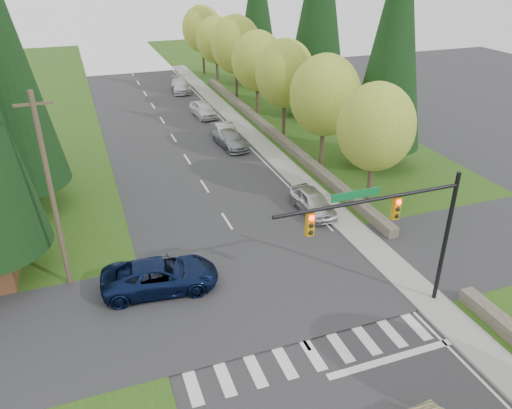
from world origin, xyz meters
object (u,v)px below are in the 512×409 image
parked_car_c (225,133)px  parked_car_e (181,85)px  suv_navy (160,276)px  parked_car_a (313,201)px  parked_car_d (203,109)px  parked_car_b (231,139)px

parked_car_c → parked_car_e: 18.37m
suv_navy → parked_car_a: (10.77, 4.88, -0.05)m
parked_car_c → parked_car_d: (0.00, 7.78, -0.01)m
suv_navy → parked_car_d: (9.37, 27.39, -0.05)m
parked_car_b → parked_car_c: (0.00, 1.51, 0.07)m
parked_car_a → parked_car_d: size_ratio=1.00×
suv_navy → parked_car_e: bearing=-7.6°
parked_car_e → parked_car_a: bearing=-81.5°
parked_car_e → parked_car_c: bearing=-84.0°
parked_car_b → suv_navy: bearing=-122.6°
parked_car_d → parked_car_b: bearing=-95.5°
parked_car_b → parked_car_e: size_ratio=0.95×
parked_car_d → parked_car_e: (0.00, 10.59, -0.02)m
suv_navy → parked_car_c: bearing=-19.2°
parked_car_c → parked_car_e: parked_car_c is taller
parked_car_b → parked_car_c: parked_car_c is taller
parked_car_d → parked_car_e: bearing=84.5°
parked_car_a → parked_car_e: 33.14m
parked_car_a → parked_car_b: size_ratio=0.93×
parked_car_b → parked_car_e: 19.88m
suv_navy → parked_car_b: 20.38m
parked_car_a → parked_car_b: bearing=95.4°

